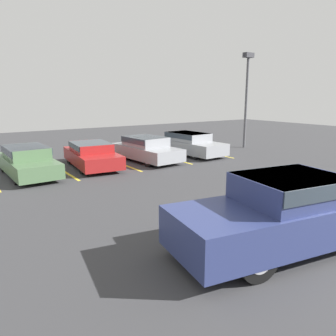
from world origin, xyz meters
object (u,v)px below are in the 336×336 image
Objects in this scene: pickup_truck at (300,210)px; parked_sedan_d at (146,148)px; parked_sedan_b at (27,160)px; parked_sedan_c at (92,154)px; parked_sedan_e at (189,143)px; light_post at (247,88)px; traffic_cone at (303,183)px.

pickup_truck reaches higher than parked_sedan_d.
parked_sedan_c is at bearing 89.34° from parked_sedan_b.
parked_sedan_d is at bearing -87.54° from parked_sedan_e.
light_post is 12.31× the size of traffic_cone.
parked_sedan_e is at bearing 91.31° from parked_sedan_d.
pickup_truck is 15.16m from light_post.
parked_sedan_e is 5.70m from light_post.
pickup_truck is 11.38m from parked_sedan_b.
pickup_truck is 1.39× the size of parked_sedan_b.
pickup_truck is at bearing -147.35° from traffic_cone.
light_post reaches higher than parked_sedan_b.
parked_sedan_d reaches higher than parked_sedan_e.
parked_sedan_e is at bearing 82.78° from traffic_cone.
parked_sedan_d is 9.06× the size of traffic_cone.
light_post is at bearing 86.94° from parked_sedan_e.
parked_sedan_c is at bearing -97.85° from parked_sedan_d.
traffic_cone is (2.03, -7.94, -0.46)m from parked_sedan_d.
parked_sedan_e is 9.90× the size of traffic_cone.
parked_sedan_d is at bearing -177.50° from light_post.
light_post is (13.68, 0.23, 3.22)m from parked_sedan_b.
parked_sedan_b is 9.36× the size of traffic_cone.
parked_sedan_d is 0.91× the size of parked_sedan_e.
parked_sedan_c is at bearing -92.02° from parked_sedan_e.
parked_sedan_b is 2.95m from parked_sedan_c.
parked_sedan_c reaches higher than traffic_cone.
traffic_cone is (4.98, -8.11, -0.41)m from parked_sedan_c.
light_post reaches higher than parked_sedan_d.
parked_sedan_b is 14.06m from light_post.
parked_sedan_b is at bearing -179.02° from light_post.
pickup_truck is 12.96× the size of traffic_cone.
parked_sedan_d is at bearing 87.62° from pickup_truck.
traffic_cone is at bearing 41.96° from pickup_truck.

